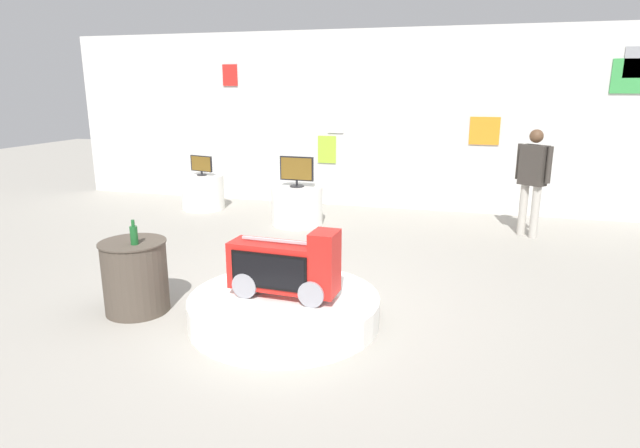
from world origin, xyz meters
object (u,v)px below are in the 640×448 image
display_pedestal_left_rear (297,206)px  display_pedestal_center_rear (203,192)px  main_display_pedestal (284,309)px  tv_on_center_rear (201,165)px  bottle_on_side_table (134,235)px  tv_on_left_rear (297,170)px  side_table_round (135,276)px  novelty_firetruck_tv (285,269)px  shopper_browsing_near_truck (533,175)px

display_pedestal_left_rear → display_pedestal_center_rear: (-2.06, 0.63, 0.00)m
main_display_pedestal → display_pedestal_left_rear: (-1.05, 3.65, 0.18)m
tv_on_center_rear → bottle_on_side_table: size_ratio=1.98×
tv_on_left_rear → side_table_round: size_ratio=0.78×
novelty_firetruck_tv → display_pedestal_center_rear: novelty_firetruck_tv is taller
display_pedestal_center_rear → tv_on_center_rear: bearing=-74.7°
display_pedestal_left_rear → shopper_browsing_near_truck: 3.70m
bottle_on_side_table → shopper_browsing_near_truck: size_ratio=0.15×
shopper_browsing_near_truck → bottle_on_side_table: bearing=-134.4°
display_pedestal_left_rear → shopper_browsing_near_truck: (3.63, 0.25, 0.63)m
main_display_pedestal → side_table_round: (-1.54, -0.15, 0.24)m
display_pedestal_center_rear → tv_on_center_rear: 0.52m
bottle_on_side_table → shopper_browsing_near_truck: 5.77m
display_pedestal_center_rear → shopper_browsing_near_truck: size_ratio=0.48×
display_pedestal_left_rear → tv_on_left_rear: bearing=-87.4°
side_table_round → shopper_browsing_near_truck: shopper_browsing_near_truck is taller
novelty_firetruck_tv → shopper_browsing_near_truck: shopper_browsing_near_truck is taller
tv_on_left_rear → side_table_round: 3.86m
display_pedestal_center_rear → bottle_on_side_table: size_ratio=3.17×
display_pedestal_center_rear → main_display_pedestal: bearing=-54.0°
main_display_pedestal → tv_on_center_rear: 5.33m
main_display_pedestal → tv_on_left_rear: size_ratio=3.22×
main_display_pedestal → shopper_browsing_near_truck: (2.58, 3.90, 0.82)m
tv_on_center_rear → bottle_on_side_table: bearing=-69.8°
novelty_firetruck_tv → side_table_round: 1.57m
display_pedestal_left_rear → side_table_round: bearing=-97.3°
display_pedestal_left_rear → side_table_round: (-0.49, -3.80, 0.06)m
novelty_firetruck_tv → display_pedestal_left_rear: (-1.07, 3.66, -0.23)m
bottle_on_side_table → novelty_firetruck_tv: bearing=8.5°
display_pedestal_left_rear → shopper_browsing_near_truck: size_ratio=0.52×
display_pedestal_center_rear → shopper_browsing_near_truck: (5.70, -0.38, 0.63)m
main_display_pedestal → novelty_firetruck_tv: novelty_firetruck_tv is taller
main_display_pedestal → shopper_browsing_near_truck: size_ratio=1.14×
side_table_round → shopper_browsing_near_truck: size_ratio=0.45×
tv_on_center_rear → bottle_on_side_table: tv_on_center_rear is taller
tv_on_left_rear → display_pedestal_left_rear: bearing=92.6°
tv_on_left_rear → side_table_round: bearing=-97.3°
novelty_firetruck_tv → tv_on_center_rear: size_ratio=2.19×
display_pedestal_left_rear → novelty_firetruck_tv: bearing=-73.7°
tv_on_center_rear → display_pedestal_left_rear: bearing=-16.9°
display_pedestal_left_rear → display_pedestal_center_rear: same height
main_display_pedestal → tv_on_left_rear: bearing=106.1°
shopper_browsing_near_truck → display_pedestal_center_rear: bearing=176.2°
novelty_firetruck_tv → display_pedestal_center_rear: (-3.13, 4.29, -0.23)m
display_pedestal_left_rear → side_table_round: side_table_round is taller
main_display_pedestal → bottle_on_side_table: 1.63m
shopper_browsing_near_truck → novelty_firetruck_tv: bearing=-123.3°
display_pedestal_left_rear → tv_on_left_rear: size_ratio=1.47×
display_pedestal_center_rear → side_table_round: size_ratio=1.06×
display_pedestal_left_rear → bottle_on_side_table: size_ratio=3.42×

